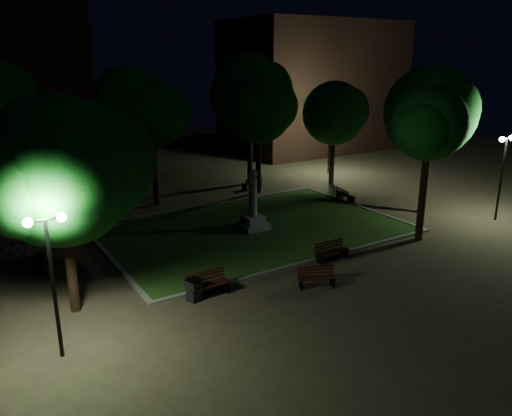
{
  "coord_description": "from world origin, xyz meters",
  "views": [
    {
      "loc": [
        -13.13,
        -19.22,
        8.81
      ],
      "look_at": [
        -0.44,
        1.0,
        1.53
      ],
      "focal_mm": 35.0,
      "sensor_mm": 36.0,
      "label": 1
    }
  ],
  "objects_px": {
    "bench_near_left": "(316,278)",
    "bench_right_side": "(345,195)",
    "bench_left_side": "(42,260)",
    "bicycle": "(1,248)",
    "bench_far_side": "(252,184)",
    "monument": "(253,212)",
    "trash_bin": "(194,290)",
    "bench_west_near": "(207,285)",
    "bench_near_right": "(331,251)"
  },
  "relations": [
    {
      "from": "monument",
      "to": "bench_right_side",
      "type": "xyz_separation_m",
      "value": [
        7.73,
        1.47,
        -0.56
      ]
    },
    {
      "from": "bench_far_side",
      "to": "trash_bin",
      "type": "xyz_separation_m",
      "value": [
        -10.52,
        -12.89,
        0.06
      ]
    },
    {
      "from": "bench_near_right",
      "to": "bench_far_side",
      "type": "relative_size",
      "value": 1.06
    },
    {
      "from": "bench_left_side",
      "to": "bicycle",
      "type": "bearing_deg",
      "value": -128.74
    },
    {
      "from": "bench_near_right",
      "to": "bench_right_side",
      "type": "distance_m",
      "value": 9.71
    },
    {
      "from": "bench_left_side",
      "to": "bench_far_side",
      "type": "relative_size",
      "value": 1.16
    },
    {
      "from": "bench_near_left",
      "to": "bench_right_side",
      "type": "bearing_deg",
      "value": 66.27
    },
    {
      "from": "bench_near_left",
      "to": "bench_west_near",
      "type": "relative_size",
      "value": 0.91
    },
    {
      "from": "bench_left_side",
      "to": "bench_far_side",
      "type": "xyz_separation_m",
      "value": [
        14.8,
        6.75,
        -0.05
      ]
    },
    {
      "from": "bench_near_left",
      "to": "bench_west_near",
      "type": "xyz_separation_m",
      "value": [
        -4.02,
        1.62,
        0.05
      ]
    },
    {
      "from": "bench_left_side",
      "to": "bench_west_near",
      "type": "bearing_deg",
      "value": 58.69
    },
    {
      "from": "bench_left_side",
      "to": "bench_right_side",
      "type": "distance_m",
      "value": 18.12
    },
    {
      "from": "monument",
      "to": "bench_left_side",
      "type": "distance_m",
      "value": 10.39
    },
    {
      "from": "bench_right_side",
      "to": "bench_near_right",
      "type": "bearing_deg",
      "value": 145.7
    },
    {
      "from": "bench_far_side",
      "to": "bench_left_side",
      "type": "bearing_deg",
      "value": 18.64
    },
    {
      "from": "bench_near_right",
      "to": "bench_right_side",
      "type": "bearing_deg",
      "value": 46.57
    },
    {
      "from": "monument",
      "to": "bench_near_left",
      "type": "relative_size",
      "value": 2.03
    },
    {
      "from": "trash_bin",
      "to": "bicycle",
      "type": "bearing_deg",
      "value": 124.04
    },
    {
      "from": "trash_bin",
      "to": "bench_left_side",
      "type": "bearing_deg",
      "value": 124.89
    },
    {
      "from": "bench_right_side",
      "to": "trash_bin",
      "type": "bearing_deg",
      "value": 128.22
    },
    {
      "from": "monument",
      "to": "bench_near_left",
      "type": "xyz_separation_m",
      "value": [
        -1.46,
        -7.15,
        -0.57
      ]
    },
    {
      "from": "bench_west_near",
      "to": "bench_left_side",
      "type": "height_order",
      "value": "bench_west_near"
    },
    {
      "from": "trash_bin",
      "to": "bench_near_right",
      "type": "bearing_deg",
      "value": 2.29
    },
    {
      "from": "bench_near_left",
      "to": "bicycle",
      "type": "xyz_separation_m",
      "value": [
        -10.26,
        9.85,
        0.13
      ]
    },
    {
      "from": "bench_near_left",
      "to": "trash_bin",
      "type": "distance_m",
      "value": 4.86
    },
    {
      "from": "bench_west_near",
      "to": "bicycle",
      "type": "height_order",
      "value": "bicycle"
    },
    {
      "from": "bench_near_left",
      "to": "bicycle",
      "type": "bearing_deg",
      "value": 159.26
    },
    {
      "from": "bench_near_left",
      "to": "bench_right_side",
      "type": "distance_m",
      "value": 12.6
    },
    {
      "from": "monument",
      "to": "bicycle",
      "type": "bearing_deg",
      "value": 167.0
    },
    {
      "from": "monument",
      "to": "bench_west_near",
      "type": "xyz_separation_m",
      "value": [
        -5.47,
        -5.53,
        -0.52
      ]
    },
    {
      "from": "bench_near_right",
      "to": "bench_near_left",
      "type": "bearing_deg",
      "value": -140.19
    },
    {
      "from": "bench_near_left",
      "to": "bicycle",
      "type": "distance_m",
      "value": 14.23
    },
    {
      "from": "bench_west_near",
      "to": "trash_bin",
      "type": "xyz_separation_m",
      "value": [
        -0.61,
        -0.11,
        0.0
      ]
    },
    {
      "from": "bench_near_left",
      "to": "bench_right_side",
      "type": "xyz_separation_m",
      "value": [
        9.19,
        8.62,
        0.01
      ]
    },
    {
      "from": "bench_near_right",
      "to": "bench_far_side",
      "type": "xyz_separation_m",
      "value": [
        3.61,
        12.61,
        -0.03
      ]
    },
    {
      "from": "bicycle",
      "to": "bench_near_left",
      "type": "bearing_deg",
      "value": -132.89
    },
    {
      "from": "bench_west_near",
      "to": "bench_far_side",
      "type": "relative_size",
      "value": 1.15
    },
    {
      "from": "bench_near_right",
      "to": "bench_west_near",
      "type": "bearing_deg",
      "value": -176.67
    },
    {
      "from": "bench_near_left",
      "to": "trash_bin",
      "type": "height_order",
      "value": "trash_bin"
    },
    {
      "from": "bench_near_left",
      "to": "trash_bin",
      "type": "relative_size",
      "value": 1.82
    },
    {
      "from": "bench_near_left",
      "to": "bench_near_right",
      "type": "bearing_deg",
      "value": 61.06
    },
    {
      "from": "bench_right_side",
      "to": "bench_near_left",
      "type": "bearing_deg",
      "value": 144.15
    },
    {
      "from": "bench_near_right",
      "to": "bench_left_side",
      "type": "relative_size",
      "value": 0.91
    },
    {
      "from": "bench_west_near",
      "to": "monument",
      "type": "bearing_deg",
      "value": 42.95
    },
    {
      "from": "bench_far_side",
      "to": "trash_bin",
      "type": "relative_size",
      "value": 1.73
    },
    {
      "from": "bench_near_right",
      "to": "bench_left_side",
      "type": "height_order",
      "value": "bench_left_side"
    },
    {
      "from": "bench_near_right",
      "to": "bicycle",
      "type": "bearing_deg",
      "value": 149.11
    },
    {
      "from": "bench_right_side",
      "to": "bicycle",
      "type": "height_order",
      "value": "bicycle"
    },
    {
      "from": "bench_near_right",
      "to": "bench_far_side",
      "type": "distance_m",
      "value": 13.12
    },
    {
      "from": "bench_right_side",
      "to": "bench_far_side",
      "type": "bearing_deg",
      "value": 40.64
    }
  ]
}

